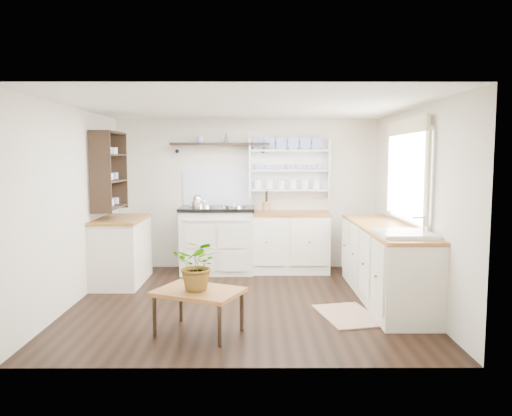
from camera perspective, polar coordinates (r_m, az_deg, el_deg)
The scene contains 19 objects.
floor at distance 6.08m, azimuth -1.31°, elevation -10.62°, with size 4.00×3.80×0.01m, color black.
wall_back at distance 7.75m, azimuth -1.06°, elevation 1.61°, with size 4.00×0.02×2.30m, color beige.
wall_right at distance 6.15m, azimuth 17.63°, elevation 0.23°, with size 0.02×3.80×2.30m, color beige.
wall_left at distance 6.23m, azimuth -20.07°, elevation 0.22°, with size 0.02×3.80×2.30m, color beige.
ceiling at distance 5.86m, azimuth -1.37°, elevation 11.50°, with size 4.00×3.80×0.01m, color white.
window at distance 6.25m, azimuth 16.88°, elevation 4.15°, with size 0.08×1.55×1.22m.
aga_cooker at distance 7.52m, azimuth -4.41°, elevation -3.53°, with size 1.10×0.76×1.01m.
back_cabinets at distance 7.55m, azimuth 3.49°, elevation -3.79°, with size 1.27×0.63×0.90m.
right_cabinets at distance 6.26m, azimuth 14.53°, elevation -5.97°, with size 0.62×2.43×0.90m.
belfast_sink at distance 5.49m, azimuth 16.60°, elevation -4.06°, with size 0.55×0.60×0.45m.
left_cabinets at distance 7.08m, azimuth -15.10°, elevation -4.62°, with size 0.62×1.13×0.90m.
plate_rack at distance 7.71m, azimuth 3.78°, elevation 4.59°, with size 1.20×0.22×0.90m.
high_shelf at distance 7.63m, azimuth -4.11°, elevation 7.23°, with size 1.50×0.29×0.16m.
left_shelving at distance 7.01m, azimuth -16.45°, elevation 4.20°, with size 0.28×0.80×1.05m, color black.
kettle at distance 7.36m, azimuth -6.69°, elevation 0.54°, with size 0.19×0.19×0.23m, color silver, non-canonical shape.
utensil_crock at distance 7.55m, azimuth 1.15°, elevation 0.18°, with size 0.12×0.12×0.14m, color olive.
center_table at distance 4.95m, azimuth -6.58°, elevation -9.79°, with size 0.97×0.85×0.44m.
potted_plant at distance 4.88m, azimuth -6.62°, elevation -6.47°, with size 0.45×0.39×0.49m, color #3F7233.
floor_rug at distance 5.63m, azimuth 10.45°, elevation -11.97°, with size 0.55×0.85×0.02m, color #7C6348.
Camera 1 is at (0.12, -5.83, 1.72)m, focal length 35.00 mm.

